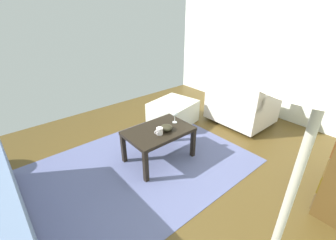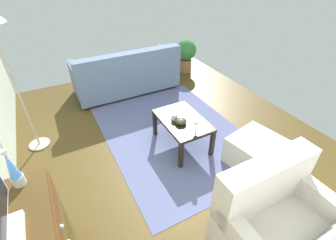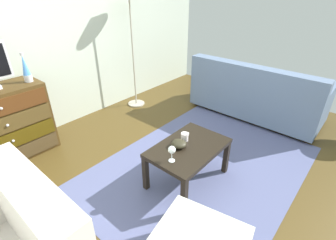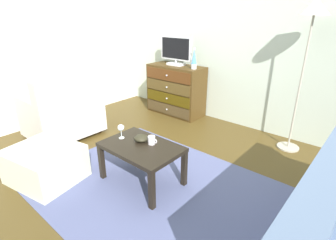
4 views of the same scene
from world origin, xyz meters
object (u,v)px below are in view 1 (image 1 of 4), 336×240
coffee_table (159,134)px  ottoman (173,113)px  mug (159,131)px  standing_lamp (316,119)px  bowl_decorative (166,128)px  wine_glass (175,114)px  armchair (240,102)px

coffee_table → ottoman: size_ratio=1.15×
mug → standing_lamp: 2.21m
bowl_decorative → standing_lamp: (1.01, 1.73, 1.11)m
wine_glass → bowl_decorative: wine_glass is taller
ottoman → standing_lamp: 3.31m
coffee_table → wine_glass: size_ratio=5.14×
armchair → mug: bearing=1.3°
coffee_table → wine_glass: 0.33m
armchair → standing_lamp: bearing=33.9°
coffee_table → mug: 0.15m
armchair → ottoman: armchair is taller
coffee_table → bowl_decorative: size_ratio=5.35×
standing_lamp → armchair: bearing=-146.1°
wine_glass → bowl_decorative: (0.22, 0.09, -0.08)m
standing_lamp → bowl_decorative: bearing=-120.2°
wine_glass → bowl_decorative: 0.25m
mug → armchair: 1.71m
armchair → standing_lamp: 3.35m
coffee_table → bowl_decorative: bowl_decorative is taller
armchair → coffee_table: bearing=-1.9°
coffee_table → armchair: bearing=178.1°
wine_glass → coffee_table: bearing=3.9°
armchair → ottoman: 1.11m
armchair → ottoman: size_ratio=1.33×
wine_glass → standing_lamp: size_ratio=0.09×
coffee_table → bowl_decorative: 0.13m
wine_glass → standing_lamp: standing_lamp is taller
wine_glass → ottoman: size_ratio=0.22×
wine_glass → mug: bearing=18.3°
coffee_table → standing_lamp: (0.94, 1.80, 1.20)m
mug → ottoman: size_ratio=0.16×
wine_glass → ottoman: 0.90m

